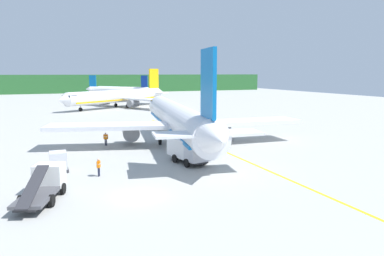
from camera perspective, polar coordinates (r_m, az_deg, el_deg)
The scene contains 12 objects.
ground at distance 75.93m, azimuth -16.97°, elevation 0.92°, with size 240.00×320.00×0.20m, color #A8A8A3.
distant_treeline at distance 185.47m, azimuth -20.10°, elevation 6.52°, with size 216.00×6.00×8.79m, color #28602D.
airliner_foreground at distance 50.12m, azimuth -2.30°, elevation 1.50°, with size 34.52×41.62×11.90m.
airliner_mid_apron at distance 103.85m, azimuth -11.41°, elevation 4.88°, with size 33.99×28.88×10.89m.
airliner_far_taxiway at distance 155.86m, azimuth -11.59°, elevation 5.84°, with size 25.72×21.99×8.64m.
airliner_distant at distance 156.80m, azimuth -10.85°, elevation 5.88°, with size 21.59×25.21×8.61m.
service_truck_fuel at distance 30.62m, azimuth -22.11°, elevation -8.02°, with size 4.05×6.79×2.66m.
service_truck_baggage at distance 39.01m, azimuth -0.66°, elevation -3.42°, with size 3.20×5.72×2.57m.
cargo_container_near at distance 38.03m, azimuth -20.28°, elevation -5.02°, with size 1.81×1.81×2.09m.
crew_marshaller at distance 35.25m, azimuth -14.47°, elevation -5.79°, with size 0.42×0.56×1.69m.
crew_loader_left at distance 49.78m, azimuth -13.41°, elevation -1.54°, with size 0.57×0.41×1.73m.
apron_guide_line at distance 47.91m, azimuth 3.37°, elevation -2.94°, with size 0.30×60.00×0.01m, color yellow.
Camera 1 is at (-6.31, -27.04, 9.62)m, focal length 33.92 mm.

